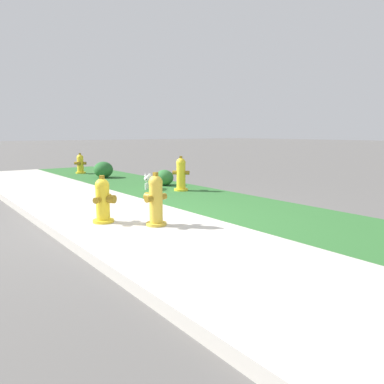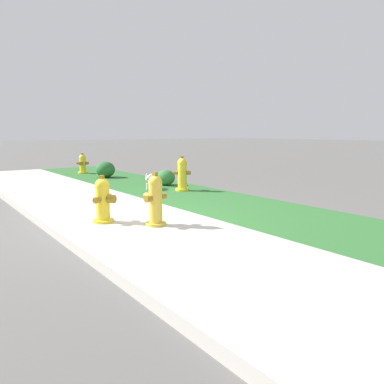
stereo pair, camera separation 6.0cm
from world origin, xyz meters
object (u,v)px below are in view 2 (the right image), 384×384
object	(u,v)px
fire_hydrant_near_corner	(83,164)
fire_hydrant_across_street	(155,200)
small_white_dog	(150,179)
fire_hydrant_mid_block	(103,200)
shrub_bush_near_lamp	(166,178)
fire_hydrant_at_driveway	(182,174)
shrub_bush_mid_verge	(105,170)

from	to	relation	value
fire_hydrant_near_corner	fire_hydrant_across_street	xyz separation A→B (m)	(7.31, -1.66, 0.06)
small_white_dog	fire_hydrant_near_corner	bearing A→B (deg)	-138.94
fire_hydrant_near_corner	fire_hydrant_across_street	world-z (taller)	fire_hydrant_across_street
fire_hydrant_mid_block	fire_hydrant_across_street	size ratio (longest dim) A/B	0.92
fire_hydrant_mid_block	fire_hydrant_near_corner	bearing A→B (deg)	-142.30
fire_hydrant_mid_block	shrub_bush_near_lamp	size ratio (longest dim) A/B	1.52
fire_hydrant_mid_block	fire_hydrant_at_driveway	bearing A→B (deg)	179.88
fire_hydrant_across_street	small_white_dog	size ratio (longest dim) A/B	1.90
shrub_bush_mid_verge	shrub_bush_near_lamp	distance (m)	2.49
fire_hydrant_mid_block	shrub_bush_near_lamp	xyz separation A→B (m)	(-2.77, 2.84, -0.14)
small_white_dog	fire_hydrant_mid_block	bearing A→B (deg)	-0.94
fire_hydrant_across_street	shrub_bush_mid_verge	distance (m)	6.08
fire_hydrant_near_corner	shrub_bush_near_lamp	size ratio (longest dim) A/B	1.43
fire_hydrant_at_driveway	fire_hydrant_near_corner	bearing A→B (deg)	143.22
fire_hydrant_near_corner	shrub_bush_near_lamp	bearing A→B (deg)	139.93
shrub_bush_mid_verge	fire_hydrant_mid_block	bearing A→B (deg)	-23.86
small_white_dog	shrub_bush_near_lamp	bearing A→B (deg)	158.91
fire_hydrant_mid_block	shrub_bush_near_lamp	world-z (taller)	fire_hydrant_mid_block
fire_hydrant_across_street	shrub_bush_near_lamp	bearing A→B (deg)	42.13
shrub_bush_mid_verge	shrub_bush_near_lamp	world-z (taller)	shrub_bush_mid_verge
fire_hydrant_at_driveway	shrub_bush_near_lamp	world-z (taller)	fire_hydrant_at_driveway
fire_hydrant_across_street	small_white_dog	xyz separation A→B (m)	(-3.03, 1.66, -0.13)
fire_hydrant_mid_block	shrub_bush_mid_verge	distance (m)	5.69
fire_hydrant_near_corner	shrub_bush_near_lamp	xyz separation A→B (m)	(3.93, 0.66, -0.11)
small_white_dog	shrub_bush_mid_verge	size ratio (longest dim) A/B	0.72
fire_hydrant_mid_block	shrub_bush_near_lamp	bearing A→B (deg)	-170.02
small_white_dog	fire_hydrant_at_driveway	bearing A→B (deg)	80.39
fire_hydrant_at_driveway	shrub_bush_mid_verge	distance (m)	3.41
fire_hydrant_at_driveway	small_white_dog	xyz separation A→B (m)	(-0.60, -0.49, -0.15)
shrub_bush_near_lamp	shrub_bush_mid_verge	bearing A→B (deg)	-167.57
fire_hydrant_mid_block	small_white_dog	distance (m)	3.26
fire_hydrant_across_street	small_white_dog	distance (m)	3.46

